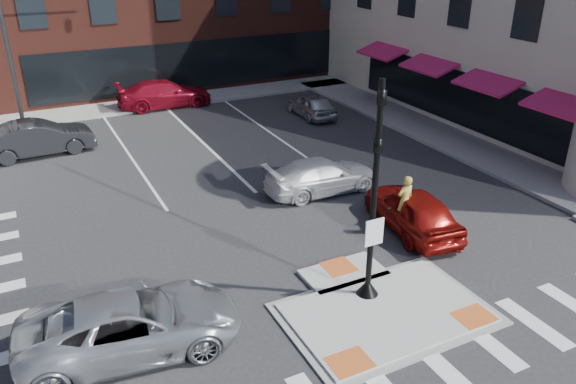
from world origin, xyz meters
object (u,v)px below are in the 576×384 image
silver_suv (131,324)px  red_sedan (412,210)px  white_pickup (322,176)px  bg_car_dark (38,138)px  bg_car_silver (311,105)px  cyclist (403,216)px  bg_car_red (164,94)px

silver_suv → red_sedan: (9.72, 1.81, 0.01)m
silver_suv → red_sedan: red_sedan is taller
white_pickup → bg_car_dark: bearing=46.3°
silver_suv → bg_car_silver: silver_suv is taller
white_pickup → bg_car_silver: white_pickup is taller
bg_car_silver → cyclist: cyclist is taller
white_pickup → bg_car_red: (-2.28, 14.05, 0.11)m
silver_suv → bg_car_red: (6.26, 19.88, 0.04)m
bg_car_red → bg_car_dark: bearing=127.6°
white_pickup → bg_car_red: 14.23m
silver_suv → cyclist: 9.36m
bg_car_silver → cyclist: bearing=74.9°
bg_car_silver → silver_suv: bearing=49.2°
red_sedan → bg_car_silver: bearing=-96.5°
bg_car_silver → cyclist: 13.41m
white_pickup → bg_car_silver: size_ratio=1.20×
bg_car_red → red_sedan: bearing=-166.5°
red_sedan → white_pickup: bearing=-66.3°
silver_suv → cyclist: (9.22, 1.63, -0.01)m
red_sedan → bg_car_silver: (3.15, 12.72, -0.10)m
bg_car_dark → bg_car_silver: bg_car_dark is taller
bg_car_dark → bg_car_red: 8.63m
bg_car_dark → bg_car_silver: (13.69, -0.41, -0.14)m
bg_car_dark → red_sedan: bearing=-145.0°
bg_car_silver → cyclist: size_ratio=1.77×
white_pickup → red_sedan: bearing=-163.2°
bg_car_red → cyclist: size_ratio=2.48×
silver_suv → cyclist: cyclist is taller
silver_suv → bg_car_dark: size_ratio=1.10×
bg_car_red → cyclist: bearing=-168.1°
bg_car_dark → bg_car_silver: bearing=-95.4°
red_sedan → bg_car_dark: bg_car_dark is taller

